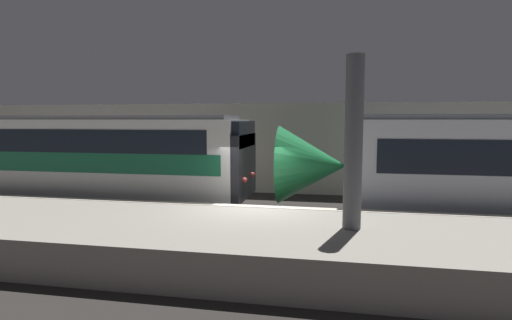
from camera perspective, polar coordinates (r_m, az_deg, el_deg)
ground_plane at (r=11.69m, az=-0.21°, el=-10.81°), size 120.00×120.00×0.00m
platform at (r=9.61m, az=-2.63°, el=-11.72°), size 40.00×4.17×0.91m
station_rear_barrier at (r=17.98m, az=3.93°, el=1.63°), size 50.00×0.15×4.06m
support_pillar_near at (r=9.05m, az=13.75°, el=2.35°), size 0.40×0.40×3.85m
train_boxy at (r=16.84m, az=-27.08°, el=-0.11°), size 15.13×2.91×3.48m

